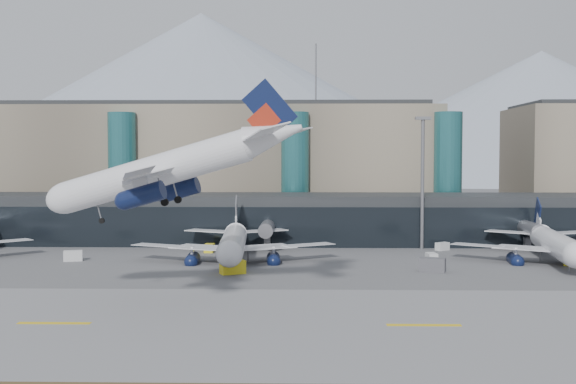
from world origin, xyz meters
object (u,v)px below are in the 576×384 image
(jet_parked_mid, at_px, (234,234))
(veh_d, at_px, (442,246))
(veh_a, at_px, (73,256))
(veh_c, at_px, (432,265))
(veh_g, at_px, (432,257))
(jet_parked_right, at_px, (552,236))
(veh_h, at_px, (233,267))
(lightmast_mid, at_px, (423,175))
(veh_e, at_px, (572,261))
(veh_b, at_px, (209,248))
(hero_jet, at_px, (180,159))

(jet_parked_mid, relative_size, veh_d, 14.00)
(veh_a, distance_m, veh_c, 60.75)
(veh_a, height_order, veh_g, veh_a)
(jet_parked_right, relative_size, veh_h, 9.61)
(jet_parked_mid, distance_m, veh_d, 41.13)
(jet_parked_right, bearing_deg, lightmast_mid, 58.39)
(veh_a, height_order, veh_d, veh_a)
(veh_e, bearing_deg, jet_parked_mid, -171.56)
(veh_a, xyz_separation_m, veh_c, (59.87, -10.27, 0.22))
(veh_c, bearing_deg, jet_parked_right, 45.12)
(veh_b, bearing_deg, veh_a, 120.09)
(veh_g, bearing_deg, veh_h, -75.87)
(veh_a, bearing_deg, veh_e, -18.48)
(jet_parked_mid, height_order, veh_e, jet_parked_mid)
(veh_d, relative_size, veh_h, 0.71)
(jet_parked_mid, height_order, veh_a, jet_parked_mid)
(veh_c, bearing_deg, veh_b, 167.22)
(hero_jet, relative_size, veh_g, 13.36)
(jet_parked_mid, bearing_deg, veh_h, -178.40)
(veh_a, relative_size, veh_g, 1.19)
(veh_g, height_order, veh_h, veh_h)
(lightmast_mid, xyz_separation_m, veh_e, (21.35, -20.74, -13.64))
(jet_parked_mid, xyz_separation_m, veh_a, (-27.61, -1.77, -3.61))
(hero_jet, height_order, veh_a, hero_jet)
(lightmast_mid, bearing_deg, hero_jet, -125.73)
(veh_a, relative_size, veh_c, 0.79)
(veh_b, distance_m, veh_g, 41.13)
(veh_d, xyz_separation_m, veh_e, (17.77, -18.74, 0.02))
(veh_g, bearing_deg, veh_c, -16.72)
(lightmast_mid, bearing_deg, veh_h, -138.45)
(jet_parked_mid, xyz_separation_m, veh_b, (-5.56, 9.76, -3.71))
(lightmast_mid, relative_size, veh_g, 9.76)
(veh_b, bearing_deg, lightmast_mid, -79.45)
(hero_jet, xyz_separation_m, veh_d, (41.54, 50.76, -17.10))
(veh_c, bearing_deg, veh_d, 93.08)
(jet_parked_right, relative_size, veh_g, 13.57)
(veh_a, relative_size, veh_h, 0.84)
(veh_e, bearing_deg, veh_a, -168.63)
(jet_parked_right, relative_size, veh_a, 11.39)
(hero_jet, relative_size, veh_e, 12.80)
(veh_b, relative_size, veh_c, 0.68)
(veh_b, xyz_separation_m, veh_c, (37.83, -21.79, 0.32))
(jet_parked_right, bearing_deg, veh_h, 111.71)
(veh_d, distance_m, veh_h, 46.74)
(veh_g, bearing_deg, lightmast_mid, 168.85)
(veh_c, xyz_separation_m, veh_h, (-31.03, -2.46, -0.08))
(veh_d, bearing_deg, jet_parked_mid, 162.04)
(jet_parked_mid, xyz_separation_m, veh_g, (33.98, -1.56, -3.73))
(lightmast_mid, relative_size, veh_b, 9.47)
(lightmast_mid, distance_m, veh_e, 32.74)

